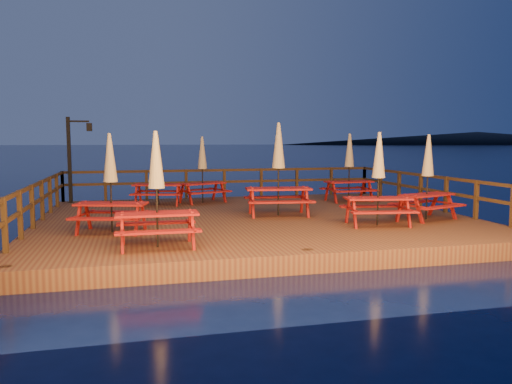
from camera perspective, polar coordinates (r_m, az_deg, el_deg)
ground at (r=14.59m, az=-0.22°, el=-4.31°), size 500.00×500.00×0.00m
deck at (r=14.56m, az=-0.22°, el=-3.53°), size 12.00×10.00×0.40m
deck_piles at (r=14.65m, az=-0.22°, el=-5.46°), size 11.44×9.44×1.40m
railing at (r=16.15m, az=-1.70°, el=0.86°), size 11.80×9.75×1.10m
lamp_post at (r=18.62m, az=-20.09°, el=4.36°), size 0.85×0.18×3.00m
headland_right at (r=308.22m, az=23.98°, el=5.65°), size 230.40×86.40×7.00m
picnic_table_0 at (r=13.21m, az=13.82°, el=1.65°), size 1.87×1.62×2.40m
picnic_table_1 at (r=14.60m, az=19.02°, el=1.80°), size 2.00×1.81×2.36m
picnic_table_2 at (r=17.64m, az=-6.15°, el=2.70°), size 2.00×1.84×2.32m
picnic_table_3 at (r=18.20m, az=10.61°, el=2.91°), size 1.77×1.48×2.43m
picnic_table_4 at (r=17.22m, az=-11.16°, el=2.63°), size 1.92×1.70×2.37m
picnic_table_5 at (r=14.52m, az=2.58°, el=2.80°), size 2.07×1.78×2.70m
picnic_table_6 at (r=12.32m, az=-16.28°, el=1.18°), size 1.96×1.76×2.36m
picnic_table_7 at (r=10.38m, az=-11.30°, el=0.51°), size 1.67×1.37×2.39m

